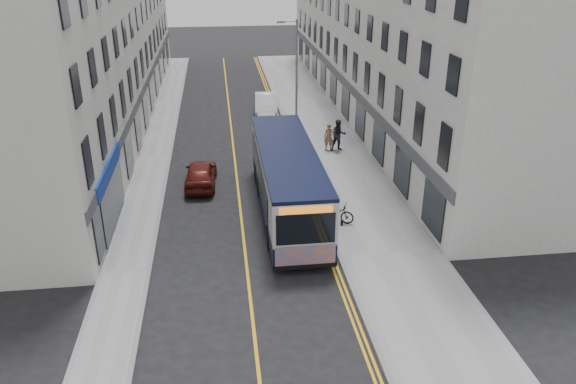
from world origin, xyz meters
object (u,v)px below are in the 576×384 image
object	(u,v)px
city_bus	(287,179)
pedestrian_far	(339,135)
pedestrian_near	(329,137)
streetlamp	(295,78)
car_white	(266,105)
car_maroon	(201,174)
bicycle	(334,212)

from	to	relation	value
city_bus	pedestrian_far	xyz separation A→B (m)	(4.34, 8.36, -0.71)
pedestrian_near	pedestrian_far	size ratio (longest dim) A/B	0.86
streetlamp	city_bus	bearing A→B (deg)	-99.90
pedestrian_near	car_white	xyz separation A→B (m)	(-3.22, 8.86, -0.20)
streetlamp	car_maroon	bearing A→B (deg)	-133.31
car_white	car_maroon	world-z (taller)	car_white
bicycle	pedestrian_far	distance (m)	10.09
car_maroon	bicycle	bearing A→B (deg)	142.13
streetlamp	city_bus	xyz separation A→B (m)	(-1.85, -10.59, -2.55)
bicycle	pedestrian_near	distance (m)	10.10
city_bus	car_maroon	distance (m)	6.03
bicycle	pedestrian_far	xyz separation A→B (m)	(2.26, 9.82, 0.51)
city_bus	pedestrian_far	bearing A→B (deg)	62.56
city_bus	bicycle	size ratio (longest dim) A/B	6.11
streetlamp	bicycle	distance (m)	12.62
car_white	pedestrian_near	bearing A→B (deg)	-65.58
streetlamp	pedestrian_far	bearing A→B (deg)	-41.78
city_bus	pedestrian_far	distance (m)	9.45
car_white	city_bus	bearing A→B (deg)	-87.26
pedestrian_far	car_white	distance (m)	9.78
pedestrian_near	city_bus	bearing A→B (deg)	-92.87
streetlamp	car_white	xyz separation A→B (m)	(-1.33, 6.77, -3.59)
bicycle	pedestrian_near	bearing A→B (deg)	14.98
streetlamp	pedestrian_near	world-z (taller)	streetlamp
car_white	pedestrian_far	bearing A→B (deg)	-62.52
pedestrian_far	car_white	xyz separation A→B (m)	(-3.83, 9.00, -0.33)
bicycle	pedestrian_far	world-z (taller)	pedestrian_far
car_white	streetlamp	bearing A→B (deg)	-74.43
bicycle	car_maroon	size ratio (longest dim) A/B	0.46
city_bus	car_maroon	size ratio (longest dim) A/B	2.81
bicycle	car_white	size ratio (longest dim) A/B	0.39
city_bus	car_maroon	bearing A→B (deg)	136.88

